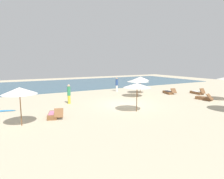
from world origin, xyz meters
name	(u,v)px	position (x,y,z in m)	size (l,w,h in m)	color
ground_plane	(124,104)	(0.00, 0.00, 0.00)	(60.00, 60.00, 0.00)	beige
ocean_water	(68,84)	(0.00, 17.00, 0.03)	(48.00, 16.00, 0.06)	#3D6075
umbrella_0	(137,85)	(-0.48, -2.54, 1.96)	(2.02, 2.02, 2.13)	brown
umbrella_2	(19,91)	(-8.22, -1.96, 2.05)	(1.93, 1.93, 2.25)	brown
umbrella_3	(138,80)	(3.16, 2.25, 1.79)	(2.26, 2.26, 1.97)	brown
umbrella_4	(140,78)	(4.85, 4.06, 1.74)	(2.00, 2.00, 1.95)	brown
lounger_0	(168,92)	(7.49, 2.17, 0.18)	(1.04, 1.79, 0.68)	brown
lounger_1	(197,92)	(10.24, 0.45, 0.18)	(0.77, 1.71, 0.73)	brown
lounger_2	(205,98)	(7.88, -2.18, 0.17)	(0.96, 1.78, 0.69)	brown
lounger_3	(54,115)	(-6.24, -1.14, 0.18)	(1.09, 1.79, 0.69)	brown
person_0	(69,94)	(-4.12, 2.52, 0.88)	(0.41, 0.41, 1.71)	yellow
person_1	(117,84)	(3.21, 6.75, 0.87)	(0.43, 0.43, 1.70)	white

